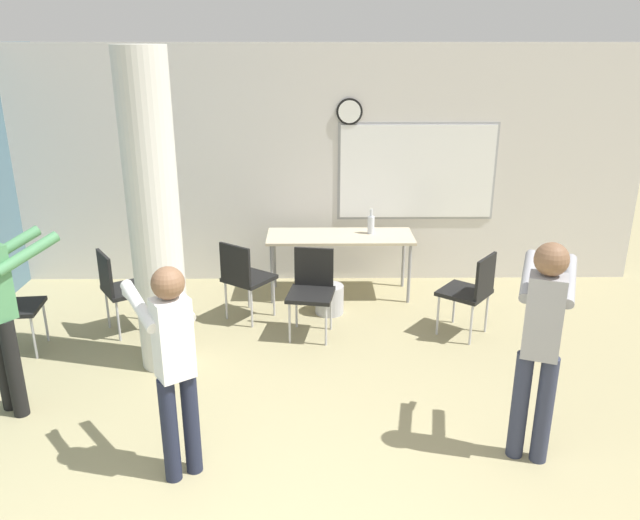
% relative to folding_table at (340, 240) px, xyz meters
% --- Properties ---
extents(wall_back, '(8.00, 0.15, 2.80)m').
position_rel_folding_table_xyz_m(wall_back, '(-0.37, 0.57, 0.73)').
color(wall_back, silver).
rests_on(wall_back, ground_plane).
extents(support_pillar, '(0.44, 0.44, 2.80)m').
position_rel_folding_table_xyz_m(support_pillar, '(-1.67, -1.61, 0.73)').
color(support_pillar, silver).
rests_on(support_pillar, ground_plane).
extents(folding_table, '(1.66, 0.60, 0.73)m').
position_rel_folding_table_xyz_m(folding_table, '(0.00, 0.00, 0.00)').
color(folding_table, beige).
rests_on(folding_table, ground_plane).
extents(bottle_on_table, '(0.08, 0.08, 0.29)m').
position_rel_folding_table_xyz_m(bottle_on_table, '(0.35, 0.06, 0.16)').
color(bottle_on_table, silver).
rests_on(bottle_on_table, folding_table).
extents(waste_bin, '(0.31, 0.31, 0.32)m').
position_rel_folding_table_xyz_m(waste_bin, '(-0.13, -0.52, -0.51)').
color(waste_bin, '#B2B2B7').
rests_on(waste_bin, ground_plane).
extents(chair_table_left, '(0.61, 0.61, 0.87)m').
position_rel_folding_table_xyz_m(chair_table_left, '(-1.03, -0.68, -0.16)').
color(chair_table_left, black).
rests_on(chair_table_left, ground_plane).
extents(chair_mid_room, '(0.62, 0.62, 0.87)m').
position_rel_folding_table_xyz_m(chair_mid_room, '(1.26, -1.08, -0.16)').
color(chair_mid_room, black).
rests_on(chair_mid_room, ground_plane).
extents(chair_table_front, '(0.51, 0.51, 0.87)m').
position_rel_folding_table_xyz_m(chair_table_front, '(-0.32, -1.01, -0.16)').
color(chair_table_front, black).
rests_on(chair_table_front, ground_plane).
extents(chair_by_left_wall, '(0.48, 0.48, 0.87)m').
position_rel_folding_table_xyz_m(chair_by_left_wall, '(-3.18, -1.37, -0.16)').
color(chair_by_left_wall, black).
rests_on(chair_by_left_wall, ground_plane).
extents(chair_near_pillar, '(0.61, 0.61, 0.87)m').
position_rel_folding_table_xyz_m(chair_near_pillar, '(-2.24, -0.96, -0.16)').
color(chair_near_pillar, black).
rests_on(chair_near_pillar, ground_plane).
extents(person_watching_back, '(0.59, 0.65, 1.64)m').
position_rel_folding_table_xyz_m(person_watching_back, '(-2.70, -2.38, 0.29)').
color(person_watching_back, black).
rests_on(person_watching_back, ground_plane).
extents(person_playing_front, '(0.55, 0.61, 1.53)m').
position_rel_folding_table_xyz_m(person_playing_front, '(-1.22, -3.17, 0.23)').
color(person_playing_front, '#1E2338').
rests_on(person_playing_front, ground_plane).
extents(person_playing_side, '(0.51, 0.68, 1.62)m').
position_rel_folding_table_xyz_m(person_playing_side, '(1.23, -3.01, 0.28)').
color(person_playing_side, '#2D3347').
rests_on(person_playing_side, ground_plane).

